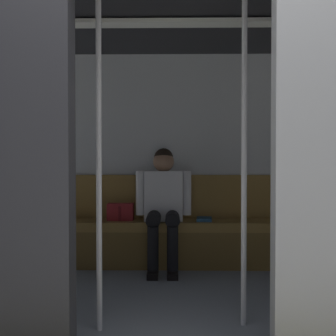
{
  "coord_description": "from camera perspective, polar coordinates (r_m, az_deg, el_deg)",
  "views": [
    {
      "loc": [
        -0.02,
        2.26,
        1.09
      ],
      "look_at": [
        0.04,
        -1.17,
        1.01
      ],
      "focal_mm": 46.57,
      "sensor_mm": 36.0,
      "label": 1
    }
  ],
  "objects": [
    {
      "name": "bench_seat",
      "position": [
        4.4,
        0.75,
        -8.33
      ],
      "size": [
        2.93,
        0.44,
        0.46
      ],
      "color": "olive",
      "rests_on": "ground_plane"
    },
    {
      "name": "handbag",
      "position": [
        4.45,
        -6.23,
        -5.72
      ],
      "size": [
        0.26,
        0.15,
        0.17
      ],
      "color": "maroon",
      "rests_on": "bench_seat"
    },
    {
      "name": "grab_pole_far",
      "position": [
        2.85,
        9.93,
        1.2
      ],
      "size": [
        0.04,
        0.04,
        2.17
      ],
      "primitive_type": "cylinder",
      "color": "silver",
      "rests_on": "ground_plane"
    },
    {
      "name": "book",
      "position": [
        4.43,
        4.76,
        -6.68
      ],
      "size": [
        0.17,
        0.23,
        0.03
      ],
      "primitive_type": "cube",
      "rotation": [
        0.0,
        0.0,
        -0.07
      ],
      "color": "#26598C",
      "rests_on": "bench_seat"
    },
    {
      "name": "train_car",
      "position": [
        3.43,
        -0.61,
        8.45
      ],
      "size": [
        6.4,
        2.59,
        2.31
      ],
      "color": "#ADAFB5",
      "rests_on": "ground_plane"
    },
    {
      "name": "grab_pole_door",
      "position": [
        2.76,
        -9.03,
        1.2
      ],
      "size": [
        0.04,
        0.04,
        2.17
      ],
      "primitive_type": "cylinder",
      "color": "silver",
      "rests_on": "ground_plane"
    },
    {
      "name": "person_seated",
      "position": [
        4.31,
        -0.61,
        -4.15
      ],
      "size": [
        0.55,
        0.67,
        1.19
      ],
      "color": "silver",
      "rests_on": "ground_plane"
    }
  ]
}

